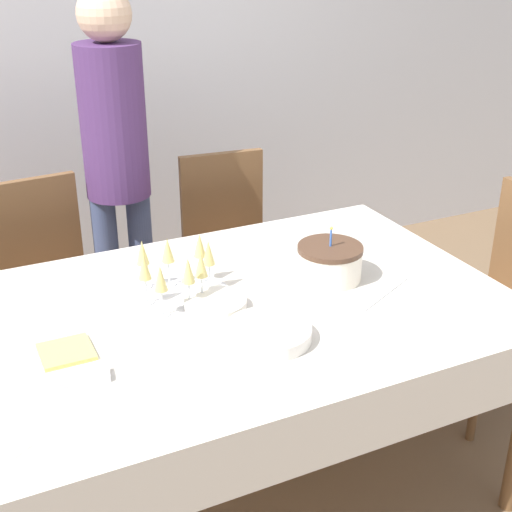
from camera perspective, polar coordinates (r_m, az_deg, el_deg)
name	(u,v)px	position (r m, az deg, el deg)	size (l,w,h in m)	color
ground_plane	(227,486)	(2.79, -2.35, -17.89)	(12.00, 12.00, 0.00)	brown
wall_back	(77,46)	(3.85, -14.10, 15.97)	(8.00, 0.05, 2.70)	silver
dining_table	(223,333)	(2.40, -2.63, -6.20)	(1.89, 1.21, 0.76)	silver
dining_chair_far_left	(46,283)	(3.16, -16.44, -2.07)	(0.46, 0.46, 0.95)	brown
dining_chair_far_right	(230,247)	(3.36, -2.11, 0.69)	(0.46, 0.46, 0.95)	brown
dining_chair_right_end	(506,294)	(3.12, 19.36, -2.87)	(0.42, 0.42, 0.95)	brown
birthday_cake	(330,262)	(2.52, 5.91, -0.49)	(0.23, 0.23, 0.20)	silver
champagne_tray	(178,274)	(2.38, -6.29, -1.46)	(0.36, 0.36, 0.18)	silver
plate_stack_main	(268,333)	(2.16, 0.96, -6.20)	(0.26, 0.26, 0.04)	silver
plate_stack_dessert	(215,304)	(2.33, -3.28, -3.85)	(0.20, 0.20, 0.03)	silver
cake_knife	(385,293)	(2.47, 10.30, -2.95)	(0.28, 0.15, 0.00)	silver
fork_pile	(78,378)	(2.04, -14.02, -9.45)	(0.18, 0.09, 0.02)	silver
napkin_pile	(66,352)	(2.17, -14.94, -7.41)	(0.15, 0.15, 0.01)	#E0D166
person_standing	(116,150)	(3.15, -11.17, 8.36)	(0.28, 0.28, 1.69)	#3F4C72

